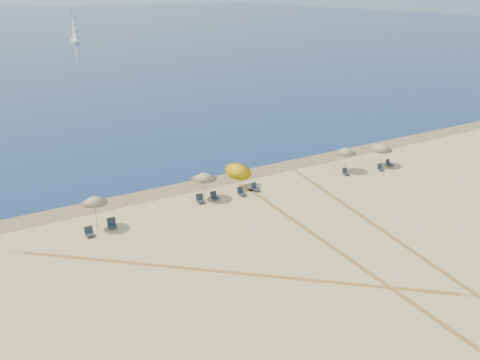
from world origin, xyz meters
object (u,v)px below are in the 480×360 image
at_px(umbrella_4, 346,150).
at_px(chair_9, 389,163).
at_px(umbrella_1, 94,199).
at_px(umbrella_5, 381,147).
at_px(chair_1, 89,232).
at_px(chair_4, 214,196).
at_px(chair_5, 241,192).
at_px(chair_2, 112,224).
at_px(chair_3, 200,199).
at_px(sailboat_1, 76,25).
at_px(chair_6, 255,187).
at_px(umbrella_2, 204,176).
at_px(sailboat_0, 74,32).
at_px(chair_7, 345,172).
at_px(umbrella_3, 239,169).
at_px(chair_8, 380,168).

bearing_deg(umbrella_4, chair_9, -12.47).
bearing_deg(umbrella_1, umbrella_5, -1.34).
relative_size(umbrella_1, chair_1, 3.80).
relative_size(chair_1, chair_4, 0.99).
bearing_deg(umbrella_1, chair_1, -134.57).
bearing_deg(chair_5, chair_2, 163.75).
distance_m(chair_3, sailboat_1, 173.49).
height_order(chair_3, chair_6, chair_3).
distance_m(umbrella_5, chair_4, 17.43).
xyz_separation_m(umbrella_2, umbrella_4, (14.09, -0.89, 0.02)).
height_order(chair_9, sailboat_1, sailboat_1).
xyz_separation_m(umbrella_1, chair_2, (0.97, -0.32, -1.98)).
bearing_deg(sailboat_0, chair_7, -90.74).
bearing_deg(sailboat_1, chair_6, -81.91).
bearing_deg(umbrella_3, umbrella_1, -173.19).
relative_size(chair_6, sailboat_0, 0.09).
bearing_deg(chair_4, chair_3, 174.09).
xyz_separation_m(chair_2, chair_8, (25.27, -1.25, -0.05)).
xyz_separation_m(umbrella_1, chair_1, (-0.78, -0.79, -2.01)).
distance_m(umbrella_2, chair_1, 10.06).
bearing_deg(chair_5, chair_6, -8.52).
relative_size(umbrella_5, chair_8, 3.56).
bearing_deg(chair_8, umbrella_1, -174.83).
relative_size(umbrella_4, sailboat_1, 0.39).
relative_size(umbrella_2, chair_8, 3.66).
distance_m(umbrella_5, chair_6, 13.63).
distance_m(umbrella_5, sailboat_0, 127.44).
distance_m(chair_1, sailboat_1, 176.72).
relative_size(chair_4, sailboat_0, 0.07).
bearing_deg(umbrella_3, chair_8, -12.82).
distance_m(chair_4, chair_9, 18.19).
xyz_separation_m(umbrella_2, chair_6, (4.50, -0.55, -1.76)).
bearing_deg(chair_8, umbrella_5, 59.56).
bearing_deg(chair_1, chair_3, 10.92).
distance_m(umbrella_3, chair_3, 4.63).
distance_m(umbrella_1, sailboat_1, 175.76).
bearing_deg(chair_8, chair_3, -177.77).
relative_size(chair_3, chair_8, 1.16).
bearing_deg(umbrella_2, umbrella_3, 11.00).
xyz_separation_m(chair_7, sailboat_1, (20.42, 171.17, 1.62)).
xyz_separation_m(umbrella_3, sailboat_0, (18.53, 125.22, 1.25)).
xyz_separation_m(umbrella_2, chair_2, (-8.03, -1.12, -1.75)).
relative_size(umbrella_3, chair_2, 3.09).
relative_size(chair_2, sailboat_0, 0.08).
bearing_deg(umbrella_2, chair_1, -170.78).
distance_m(chair_1, chair_3, 9.27).
distance_m(chair_1, chair_9, 28.59).
distance_m(chair_5, sailboat_1, 173.23).
xyz_separation_m(chair_9, sailboat_0, (3.40, 127.87, 2.67)).
relative_size(umbrella_1, umbrella_3, 1.08).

